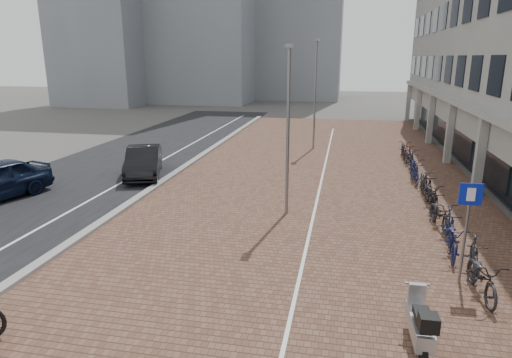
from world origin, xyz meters
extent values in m
plane|color=#474442|center=(0.00, 0.00, 0.00)|extent=(140.00, 140.00, 0.00)
cube|color=brown|center=(2.00, 12.00, 0.01)|extent=(14.50, 42.00, 0.04)
cube|color=black|center=(-9.00, 12.00, 0.01)|extent=(8.00, 50.00, 0.03)
cube|color=gray|center=(-5.10, 12.00, 0.07)|extent=(0.35, 42.00, 0.14)
cube|color=white|center=(-7.00, 12.00, 0.02)|extent=(0.12, 44.00, 0.00)
cube|color=white|center=(2.20, 12.00, 0.04)|extent=(0.10, 30.00, 0.00)
cube|color=black|center=(9.60, 16.00, 1.70)|extent=(0.15, 38.00, 3.20)
cube|color=#9C9C97|center=(9.40, 16.00, 3.45)|extent=(1.60, 38.00, 0.30)
cube|color=#9C9C97|center=(8.80, 10.00, 1.70)|extent=(0.35, 0.35, 3.40)
cube|color=#9C9C97|center=(8.80, 16.00, 1.70)|extent=(0.35, 0.35, 3.40)
cube|color=#9C9C97|center=(8.80, 22.00, 1.70)|extent=(0.35, 0.35, 3.40)
cube|color=#9C9C97|center=(8.80, 28.00, 1.70)|extent=(0.35, 0.35, 3.40)
cube|color=#9C9C97|center=(8.80, 34.00, 1.70)|extent=(0.35, 0.35, 3.40)
cube|color=gray|center=(-4.00, 55.00, 13.00)|extent=(12.00, 10.00, 26.00)
cube|color=gray|center=(-26.00, 42.00, 10.00)|extent=(10.00, 10.00, 20.00)
imported|color=black|center=(-6.50, 10.10, 0.73)|extent=(3.00, 4.72, 1.47)
cylinder|color=slate|center=(6.36, 1.71, 1.24)|extent=(0.07, 0.07, 2.47)
cube|color=#0C1DA5|center=(6.36, 1.68, 2.42)|extent=(0.56, 0.06, 0.56)
cylinder|color=gray|center=(1.17, 5.98, 3.04)|extent=(0.12, 0.12, 6.09)
cylinder|color=gray|center=(1.22, 18.57, 3.36)|extent=(0.12, 0.12, 6.71)
imported|color=black|center=(6.69, 1.00, 0.52)|extent=(0.83, 2.02, 1.04)
imported|color=black|center=(6.77, 2.15, 0.53)|extent=(0.77, 1.80, 1.05)
imported|color=#171A40|center=(6.49, 3.30, 0.52)|extent=(0.95, 2.05, 1.04)
imported|color=#131D35|center=(6.62, 4.45, 0.53)|extent=(0.61, 1.78, 1.05)
imported|color=black|center=(6.55, 5.60, 0.52)|extent=(0.97, 2.05, 1.04)
imported|color=black|center=(6.57, 6.75, 0.53)|extent=(0.67, 1.79, 1.05)
imported|color=black|center=(6.62, 7.90, 0.52)|extent=(0.71, 1.98, 1.04)
imported|color=black|center=(6.65, 9.05, 0.53)|extent=(0.65, 1.78, 1.05)
imported|color=#64625B|center=(6.71, 10.20, 0.52)|extent=(0.78, 2.00, 1.04)
imported|color=#161C3D|center=(6.48, 11.35, 0.53)|extent=(0.59, 1.77, 1.05)
imported|color=black|center=(6.62, 12.50, 0.52)|extent=(0.74, 1.99, 1.04)
imported|color=#121733|center=(6.63, 13.65, 0.53)|extent=(0.66, 1.79, 1.05)
imported|color=black|center=(6.64, 14.80, 0.52)|extent=(0.91, 2.04, 1.04)
imported|color=#4D1814|center=(6.70, 15.95, 0.53)|extent=(0.71, 1.80, 1.05)
imported|color=black|center=(6.61, 17.10, 0.52)|extent=(0.73, 1.99, 1.04)
camera|label=1|loc=(3.20, -9.80, 5.73)|focal=31.26mm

